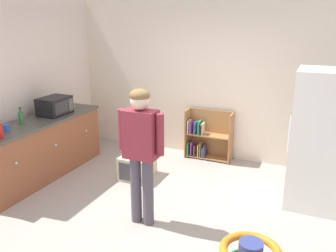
{
  "coord_description": "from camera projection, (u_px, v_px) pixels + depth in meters",
  "views": [
    {
      "loc": [
        1.61,
        -3.4,
        2.36
      ],
      "look_at": [
        -0.14,
        0.57,
        1.02
      ],
      "focal_mm": 37.44,
      "sensor_mm": 36.0,
      "label": 1
    }
  ],
  "objects": [
    {
      "name": "green_glass_bottle",
      "position": [
        21.0,
        117.0,
        5.01
      ],
      "size": [
        0.07,
        0.07,
        0.25
      ],
      "color": "#33753D",
      "rests_on": "kitchen_counter"
    },
    {
      "name": "kitchen_counter",
      "position": [
        40.0,
        149.0,
        5.35
      ],
      "size": [
        0.65,
        2.28,
        0.9
      ],
      "color": "brown",
      "rests_on": "ground"
    },
    {
      "name": "standing_person",
      "position": [
        141.0,
        145.0,
        3.95
      ],
      "size": [
        0.57,
        0.23,
        1.63
      ],
      "color": "#514B59",
      "rests_on": "ground"
    },
    {
      "name": "banana_bunch",
      "position": [
        61.0,
        107.0,
        5.9
      ],
      "size": [
        0.12,
        0.16,
        0.04
      ],
      "color": "yellow",
      "rests_on": "kitchen_counter"
    },
    {
      "name": "yellow_cup",
      "position": [
        72.0,
        105.0,
        5.93
      ],
      "size": [
        0.08,
        0.08,
        0.09
      ],
      "primitive_type": "cylinder",
      "color": "yellow",
      "rests_on": "kitchen_counter"
    },
    {
      "name": "back_wall",
      "position": [
        217.0,
        80.0,
        5.93
      ],
      "size": [
        5.2,
        0.06,
        2.7
      ],
      "primitive_type": "cube",
      "color": "silver",
      "rests_on": "ground"
    },
    {
      "name": "left_side_wall",
      "position": [
        32.0,
        84.0,
        5.61
      ],
      "size": [
        0.06,
        2.99,
        2.7
      ],
      "primitive_type": "cube",
      "color": "silver",
      "rests_on": "ground"
    },
    {
      "name": "microwave",
      "position": [
        55.0,
        106.0,
        5.51
      ],
      "size": [
        0.37,
        0.48,
        0.28
      ],
      "color": "black",
      "rests_on": "kitchen_counter"
    },
    {
      "name": "blue_cup",
      "position": [
        7.0,
        128.0,
        4.7
      ],
      "size": [
        0.08,
        0.08,
        0.09
      ],
      "primitive_type": "cylinder",
      "color": "blue",
      "rests_on": "kitchen_counter"
    },
    {
      "name": "pet_carrier",
      "position": [
        137.0,
        166.0,
        5.41
      ],
      "size": [
        0.42,
        0.55,
        0.36
      ],
      "color": "beige",
      "rests_on": "ground"
    },
    {
      "name": "bookshelf",
      "position": [
        206.0,
        138.0,
        6.1
      ],
      "size": [
        0.8,
        0.28,
        0.85
      ],
      "color": "#AC7344",
      "rests_on": "ground"
    },
    {
      "name": "white_cup",
      "position": [
        65.0,
        103.0,
        6.09
      ],
      "size": [
        0.08,
        0.08,
        0.09
      ],
      "primitive_type": "cylinder",
      "color": "white",
      "rests_on": "kitchen_counter"
    },
    {
      "name": "ketchup_bottle",
      "position": [
        0.0,
        131.0,
        4.4
      ],
      "size": [
        0.07,
        0.07,
        0.25
      ],
      "color": "red",
      "rests_on": "kitchen_counter"
    },
    {
      "name": "ground_plane",
      "position": [
        159.0,
        219.0,
        4.29
      ],
      "size": [
        12.0,
        12.0,
        0.0
      ],
      "primitive_type": "plane",
      "color": "#A79C93",
      "rests_on": "ground"
    },
    {
      "name": "refrigerator",
      "position": [
        320.0,
        140.0,
        4.39
      ],
      "size": [
        0.73,
        0.68,
        1.78
      ],
      "color": "white",
      "rests_on": "ground"
    }
  ]
}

